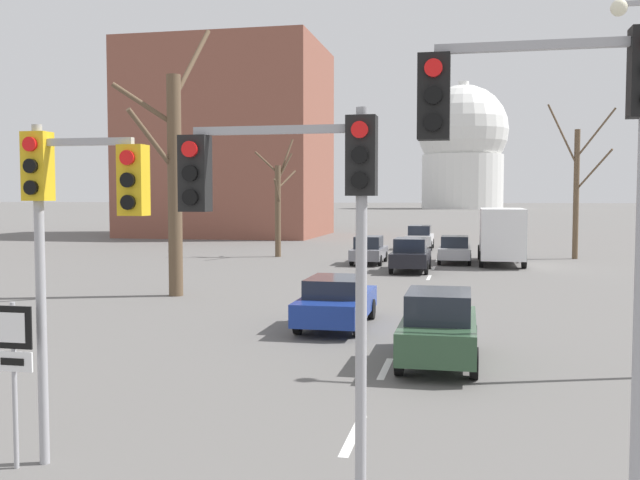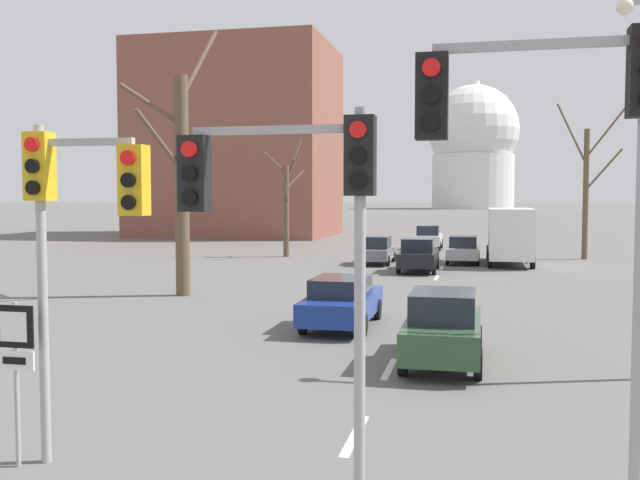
{
  "view_description": "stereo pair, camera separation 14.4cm",
  "coord_description": "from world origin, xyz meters",
  "px_view_note": "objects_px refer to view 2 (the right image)",
  "views": [
    {
      "loc": [
        1.75,
        -3.43,
        3.83
      ],
      "look_at": [
        -0.24,
        6.14,
        3.22
      ],
      "focal_mm": 40.0,
      "sensor_mm": 36.0,
      "label": 1
    },
    {
      "loc": [
        1.89,
        -3.4,
        3.83
      ],
      "look_at": [
        -0.24,
        6.14,
        3.22
      ],
      "focal_mm": 40.0,
      "sensor_mm": 36.0,
      "label": 2
    }
  ],
  "objects_px": {
    "sedan_mid_centre": "(443,327)",
    "delivery_truck": "(510,234)",
    "traffic_signal_near_right": "(570,147)",
    "sedan_far_right": "(419,255)",
    "sedan_near_left": "(463,249)",
    "route_sign_post": "(15,355)",
    "sedan_distant_centre": "(429,237)",
    "traffic_signal_centre_tall": "(300,205)",
    "sedan_near_right": "(342,301)",
    "sedan_far_left": "(377,250)",
    "traffic_signal_near_left": "(73,209)"
  },
  "relations": [
    {
      "from": "sedan_mid_centre",
      "to": "delivery_truck",
      "type": "relative_size",
      "value": 0.57
    },
    {
      "from": "traffic_signal_near_left",
      "to": "sedan_mid_centre",
      "type": "relative_size",
      "value": 1.17
    },
    {
      "from": "route_sign_post",
      "to": "sedan_distant_centre",
      "type": "bearing_deg",
      "value": 86.21
    },
    {
      "from": "traffic_signal_near_left",
      "to": "sedan_mid_centre",
      "type": "bearing_deg",
      "value": 56.81
    },
    {
      "from": "sedan_near_right",
      "to": "delivery_truck",
      "type": "distance_m",
      "value": 21.52
    },
    {
      "from": "traffic_signal_near_right",
      "to": "sedan_near_left",
      "type": "height_order",
      "value": "traffic_signal_near_right"
    },
    {
      "from": "route_sign_post",
      "to": "sedan_mid_centre",
      "type": "bearing_deg",
      "value": 53.6
    },
    {
      "from": "traffic_signal_centre_tall",
      "to": "sedan_near_right",
      "type": "height_order",
      "value": "traffic_signal_centre_tall"
    },
    {
      "from": "delivery_truck",
      "to": "traffic_signal_near_left",
      "type": "bearing_deg",
      "value": -102.68
    },
    {
      "from": "delivery_truck",
      "to": "sedan_far_left",
      "type": "bearing_deg",
      "value": -169.99
    },
    {
      "from": "traffic_signal_near_right",
      "to": "sedan_far_right",
      "type": "relative_size",
      "value": 1.3
    },
    {
      "from": "sedan_far_right",
      "to": "traffic_signal_near_left",
      "type": "bearing_deg",
      "value": -95.43
    },
    {
      "from": "sedan_far_left",
      "to": "traffic_signal_near_right",
      "type": "bearing_deg",
      "value": -78.31
    },
    {
      "from": "sedan_near_left",
      "to": "delivery_truck",
      "type": "xyz_separation_m",
      "value": [
        2.54,
        0.0,
        0.91
      ]
    },
    {
      "from": "sedan_near_right",
      "to": "delivery_truck",
      "type": "relative_size",
      "value": 0.64
    },
    {
      "from": "traffic_signal_centre_tall",
      "to": "sedan_far_right",
      "type": "bearing_deg",
      "value": 91.65
    },
    {
      "from": "delivery_truck",
      "to": "sedan_distant_centre",
      "type": "bearing_deg",
      "value": 116.79
    },
    {
      "from": "traffic_signal_near_left",
      "to": "sedan_near_left",
      "type": "xyz_separation_m",
      "value": [
        4.69,
        32.15,
        -2.85
      ]
    },
    {
      "from": "sedan_far_left",
      "to": "traffic_signal_centre_tall",
      "type": "bearing_deg",
      "value": -83.74
    },
    {
      "from": "sedan_far_left",
      "to": "sedan_far_right",
      "type": "xyz_separation_m",
      "value": [
        2.64,
        -3.69,
        0.08
      ]
    },
    {
      "from": "traffic_signal_near_left",
      "to": "sedan_far_left",
      "type": "relative_size",
      "value": 1.11
    },
    {
      "from": "traffic_signal_near_left",
      "to": "sedan_far_right",
      "type": "relative_size",
      "value": 1.09
    },
    {
      "from": "traffic_signal_centre_tall",
      "to": "delivery_truck",
      "type": "xyz_separation_m",
      "value": [
        3.86,
        32.6,
        -2.02
      ]
    },
    {
      "from": "traffic_signal_near_left",
      "to": "sedan_near_left",
      "type": "bearing_deg",
      "value": 81.7
    },
    {
      "from": "sedan_distant_centre",
      "to": "delivery_truck",
      "type": "bearing_deg",
      "value": -63.21
    },
    {
      "from": "sedan_near_left",
      "to": "sedan_mid_centre",
      "type": "distance_m",
      "value": 24.86
    },
    {
      "from": "sedan_far_left",
      "to": "delivery_truck",
      "type": "xyz_separation_m",
      "value": [
        7.29,
        1.29,
        0.92
      ]
    },
    {
      "from": "sedan_far_left",
      "to": "sedan_distant_centre",
      "type": "xyz_separation_m",
      "value": [
        2.09,
        11.58,
        0.09
      ]
    },
    {
      "from": "sedan_near_left",
      "to": "sedan_far_right",
      "type": "xyz_separation_m",
      "value": [
        -2.11,
        -4.98,
        0.06
      ]
    },
    {
      "from": "traffic_signal_near_right",
      "to": "sedan_far_left",
      "type": "distance_m",
      "value": 32.48
    },
    {
      "from": "traffic_signal_centre_tall",
      "to": "sedan_far_left",
      "type": "xyz_separation_m",
      "value": [
        -3.44,
        31.32,
        -2.94
      ]
    },
    {
      "from": "traffic_signal_centre_tall",
      "to": "route_sign_post",
      "type": "height_order",
      "value": "traffic_signal_centre_tall"
    },
    {
      "from": "sedan_far_right",
      "to": "sedan_mid_centre",
      "type": "bearing_deg",
      "value": -83.71
    },
    {
      "from": "traffic_signal_near_left",
      "to": "delivery_truck",
      "type": "relative_size",
      "value": 0.67
    },
    {
      "from": "sedan_mid_centre",
      "to": "sedan_distant_centre",
      "type": "xyz_separation_m",
      "value": [
        -2.74,
        35.15,
        0.02
      ]
    },
    {
      "from": "sedan_near_left",
      "to": "sedan_far_right",
      "type": "distance_m",
      "value": 5.4
    },
    {
      "from": "traffic_signal_centre_tall",
      "to": "sedan_near_left",
      "type": "bearing_deg",
      "value": 87.7
    },
    {
      "from": "sedan_far_left",
      "to": "sedan_distant_centre",
      "type": "relative_size",
      "value": 1.0
    },
    {
      "from": "sedan_distant_centre",
      "to": "delivery_truck",
      "type": "relative_size",
      "value": 0.6
    },
    {
      "from": "traffic_signal_centre_tall",
      "to": "sedan_distant_centre",
      "type": "xyz_separation_m",
      "value": [
        -1.34,
        42.9,
        -2.85
      ]
    },
    {
      "from": "sedan_near_left",
      "to": "sedan_near_right",
      "type": "relative_size",
      "value": 0.92
    },
    {
      "from": "traffic_signal_centre_tall",
      "to": "traffic_signal_near_left",
      "type": "bearing_deg",
      "value": 172.48
    },
    {
      "from": "traffic_signal_centre_tall",
      "to": "sedan_far_left",
      "type": "relative_size",
      "value": 1.13
    },
    {
      "from": "sedan_mid_centre",
      "to": "delivery_truck",
      "type": "height_order",
      "value": "delivery_truck"
    },
    {
      "from": "traffic_signal_near_left",
      "to": "sedan_near_right",
      "type": "distance_m",
      "value": 11.87
    },
    {
      "from": "route_sign_post",
      "to": "sedan_near_right",
      "type": "height_order",
      "value": "route_sign_post"
    },
    {
      "from": "traffic_signal_near_right",
      "to": "sedan_far_right",
      "type": "bearing_deg",
      "value": 97.95
    },
    {
      "from": "sedan_near_left",
      "to": "sedan_far_right",
      "type": "relative_size",
      "value": 0.95
    },
    {
      "from": "traffic_signal_near_right",
      "to": "traffic_signal_centre_tall",
      "type": "relative_size",
      "value": 1.17
    },
    {
      "from": "traffic_signal_centre_tall",
      "to": "sedan_far_right",
      "type": "distance_m",
      "value": 27.78
    }
  ]
}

